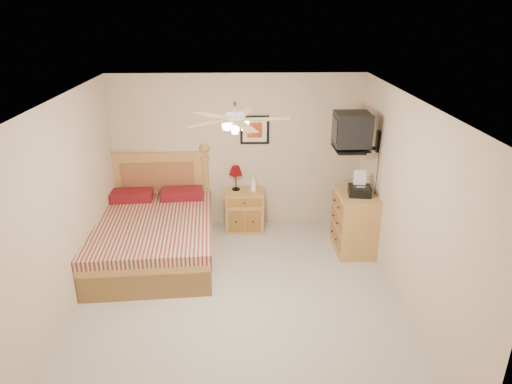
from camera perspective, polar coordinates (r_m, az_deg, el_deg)
floor at (r=5.91m, az=-2.21°, el=-13.34°), size 4.50×4.50×0.00m
ceiling at (r=4.90m, az=-2.64°, el=11.17°), size 4.00×4.50×0.04m
wall_back at (r=7.39m, az=-2.27°, el=5.01°), size 4.00×0.04×2.50m
wall_front at (r=3.37m, az=-2.71°, el=-18.34°), size 4.00×0.04×2.50m
wall_left at (r=5.68m, az=-23.05°, el=-2.33°), size 0.04×4.50×2.50m
wall_right at (r=5.62m, az=18.43°, el=-1.87°), size 0.04×4.50×2.50m
bed at (r=6.66m, az=-12.95°, el=-2.60°), size 1.80×2.28×1.41m
nightstand at (r=7.49m, az=-1.43°, el=-2.26°), size 0.62×0.47×0.67m
table_lamp at (r=7.35m, az=-2.53°, el=1.77°), size 0.26×0.26×0.41m
lotion_bottle at (r=7.30m, az=-0.30°, el=0.99°), size 0.12×0.12×0.25m
framed_picture at (r=7.27m, az=-0.17°, el=7.77°), size 0.46×0.04×0.46m
dresser at (r=6.96m, az=12.21°, el=-3.65°), size 0.55×0.79×0.92m
fax_machine at (r=6.67m, az=12.89°, el=0.97°), size 0.36×0.37×0.33m
magazine_lower at (r=7.00m, az=11.33°, el=0.79°), size 0.28×0.32×0.03m
magazine_upper at (r=7.01m, az=11.33°, el=1.04°), size 0.29×0.33×0.02m
wall_tv at (r=6.58m, az=13.16°, el=7.33°), size 0.56×0.46×0.58m
ceiling_fan at (r=4.73m, az=-2.64°, el=9.04°), size 1.14×1.14×0.28m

